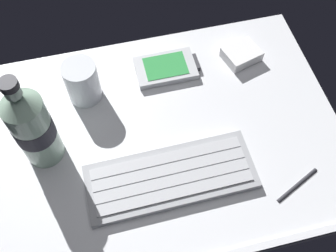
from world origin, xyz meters
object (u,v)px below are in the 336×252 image
Objects in this scene: stylus_pen at (298,185)px; handheld_device at (166,68)px; water_bottle at (32,126)px; juice_cup at (82,83)px; keyboard at (171,177)px; charger_block at (242,54)px.

handheld_device is at bearing 93.70° from stylus_pen.
handheld_device reaches higher than stylus_pen.
water_bottle reaches higher than stylus_pen.
stylus_pen is at bearing -40.03° from juice_cup.
water_bottle is at bearing 133.38° from stylus_pen.
charger_block is at bearing 47.93° from keyboard.
charger_block is 29.15cm from stylus_pen.
stylus_pen is at bearing -22.01° from water_bottle.
water_bottle is at bearing -128.75° from juice_cup.
keyboard reaches higher than stylus_pen.
handheld_device is at bearing 27.16° from water_bottle.
keyboard is at bearing -101.68° from handheld_device.
water_bottle is 2.19× the size of stylus_pen.
water_bottle is 45.40cm from stylus_pen.
keyboard is 23.84cm from handheld_device.
water_bottle is 2.97× the size of charger_block.
juice_cup reaches higher than charger_block.
handheld_device is 17.14cm from juice_cup.
keyboard is at bearing -26.80° from water_bottle.
juice_cup is at bearing 51.25° from water_bottle.
water_bottle reaches higher than charger_block.
handheld_device is 33.73cm from stylus_pen.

